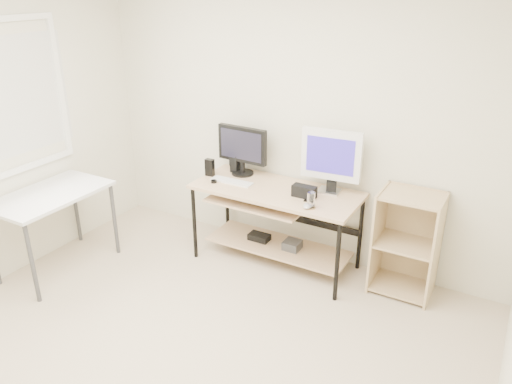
{
  "coord_description": "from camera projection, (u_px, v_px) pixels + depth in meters",
  "views": [
    {
      "loc": [
        1.85,
        -1.98,
        2.47
      ],
      "look_at": [
        -0.01,
        1.3,
        0.85
      ],
      "focal_mm": 35.0,
      "sensor_mm": 36.0,
      "label": 1
    }
  ],
  "objects": [
    {
      "name": "room",
      "position": [
        133.0,
        189.0,
        2.97
      ],
      "size": [
        4.01,
        4.01,
        2.62
      ],
      "color": "#C0AE94",
      "rests_on": "ground"
    },
    {
      "name": "desk",
      "position": [
        274.0,
        210.0,
        4.52
      ],
      "size": [
        1.5,
        0.65,
        0.75
      ],
      "color": "tan",
      "rests_on": "ground"
    },
    {
      "name": "side_table",
      "position": [
        51.0,
        201.0,
        4.37
      ],
      "size": [
        0.6,
        1.0,
        0.75
      ],
      "color": "silver",
      "rests_on": "ground"
    },
    {
      "name": "shelf_unit",
      "position": [
        407.0,
        242.0,
        4.15
      ],
      "size": [
        0.5,
        0.4,
        0.9
      ],
      "color": "tan",
      "rests_on": "ground"
    },
    {
      "name": "black_monitor",
      "position": [
        242.0,
        148.0,
        4.66
      ],
      "size": [
        0.51,
        0.21,
        0.46
      ],
      "rotation": [
        0.0,
        0.0,
        -0.04
      ],
      "color": "black",
      "rests_on": "desk"
    },
    {
      "name": "white_imac",
      "position": [
        331.0,
        157.0,
        4.24
      ],
      "size": [
        0.52,
        0.17,
        0.56
      ],
      "rotation": [
        0.0,
        0.0,
        0.08
      ],
      "color": "silver",
      "rests_on": "desk"
    },
    {
      "name": "keyboard",
      "position": [
        232.0,
        181.0,
        4.57
      ],
      "size": [
        0.41,
        0.12,
        0.01
      ],
      "primitive_type": "cube",
      "rotation": [
        0.0,
        0.0,
        0.01
      ],
      "color": "silver",
      "rests_on": "desk"
    },
    {
      "name": "mouse",
      "position": [
        308.0,
        206.0,
        4.05
      ],
      "size": [
        0.09,
        0.12,
        0.04
      ],
      "primitive_type": "ellipsoid",
      "rotation": [
        0.0,
        0.0,
        0.17
      ],
      "color": "#AAAAAF",
      "rests_on": "desk"
    },
    {
      "name": "center_speaker",
      "position": [
        304.0,
        191.0,
        4.24
      ],
      "size": [
        0.21,
        0.09,
        0.1
      ],
      "primitive_type": "cube",
      "rotation": [
        0.0,
        0.0,
        -0.01
      ],
      "color": "black",
      "rests_on": "desk"
    },
    {
      "name": "speaker_left",
      "position": [
        235.0,
        163.0,
        4.78
      ],
      "size": [
        0.09,
        0.09,
        0.17
      ],
      "rotation": [
        0.0,
        0.0,
        -0.07
      ],
      "color": "black",
      "rests_on": "desk"
    },
    {
      "name": "speaker_right",
      "position": [
        331.0,
        187.0,
        4.34
      ],
      "size": [
        0.11,
        0.11,
        0.1
      ],
      "primitive_type": "cube",
      "rotation": [
        0.0,
        0.0,
        0.34
      ],
      "color": "black",
      "rests_on": "desk"
    },
    {
      "name": "audio_controller",
      "position": [
        210.0,
        167.0,
        4.69
      ],
      "size": [
        0.09,
        0.06,
        0.16
      ],
      "primitive_type": "cube",
      "rotation": [
        0.0,
        0.0,
        0.1
      ],
      "color": "black",
      "rests_on": "desk"
    },
    {
      "name": "volume_puck",
      "position": [
        214.0,
        181.0,
        4.56
      ],
      "size": [
        0.07,
        0.07,
        0.02
      ],
      "primitive_type": "cylinder",
      "rotation": [
        0.0,
        0.0,
        -0.4
      ],
      "color": "black",
      "rests_on": "desk"
    },
    {
      "name": "smartphone",
      "position": [
        308.0,
        199.0,
        4.21
      ],
      "size": [
        0.07,
        0.11,
        0.01
      ],
      "primitive_type": "cube",
      "rotation": [
        0.0,
        0.0,
        0.16
      ],
      "color": "black",
      "rests_on": "desk"
    },
    {
      "name": "coaster",
      "position": [
        311.0,
        207.0,
        4.06
      ],
      "size": [
        0.11,
        0.11,
        0.01
      ],
      "primitive_type": "cylinder",
      "rotation": [
        0.0,
        0.0,
        0.37
      ],
      "color": "olive",
      "rests_on": "desk"
    },
    {
      "name": "drinking_glass",
      "position": [
        311.0,
        200.0,
        4.03
      ],
      "size": [
        0.08,
        0.08,
        0.13
      ],
      "primitive_type": "cylinder",
      "rotation": [
        0.0,
        0.0,
        0.37
      ],
      "color": "white",
      "rests_on": "coaster"
    }
  ]
}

